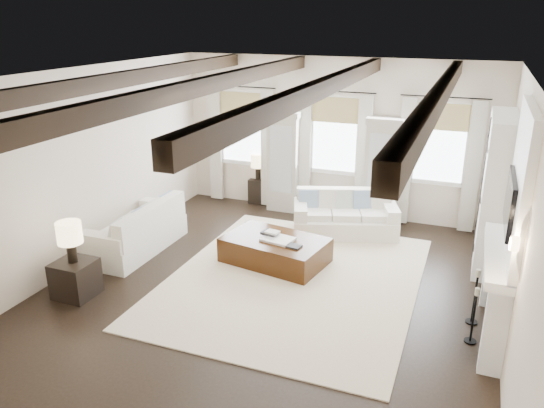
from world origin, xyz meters
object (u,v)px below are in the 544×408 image
at_px(side_table_front, 76,279).
at_px(side_table_back, 258,190).
at_px(ottoman, 275,250).
at_px(sofa_left, 139,232).
at_px(sofa_back, 345,217).

bearing_deg(side_table_front, side_table_back, 79.41).
distance_m(ottoman, side_table_back, 3.10).
bearing_deg(sofa_left, side_table_back, 72.83).
distance_m(sofa_left, side_table_front, 1.71).
height_order(sofa_left, side_table_front, sofa_left).
bearing_deg(sofa_back, ottoman, -115.02).
relative_size(sofa_left, side_table_front, 3.64).
xyz_separation_m(ottoman, side_table_front, (-2.36, -2.12, 0.06)).
xyz_separation_m(sofa_left, side_table_back, (0.97, 3.15, -0.08)).
bearing_deg(ottoman, side_table_front, -128.01).
bearing_deg(sofa_left, sofa_back, 33.00).
bearing_deg(side_table_front, sofa_left, 92.17).
relative_size(sofa_back, side_table_front, 3.82).
bearing_deg(side_table_back, side_table_front, -100.59).
bearing_deg(side_table_front, ottoman, 41.96).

